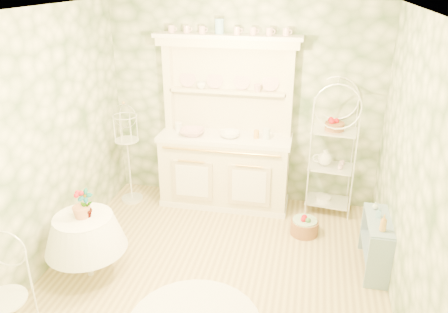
% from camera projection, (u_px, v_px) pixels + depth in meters
% --- Properties ---
extents(floor, '(3.60, 3.60, 0.00)m').
position_uv_depth(floor, '(215.00, 271.00, 4.74)').
color(floor, '#CCB779').
rests_on(floor, ground).
extents(ceiling, '(3.60, 3.60, 0.00)m').
position_uv_depth(ceiling, '(212.00, 10.00, 3.68)').
color(ceiling, white).
rests_on(ceiling, floor).
extents(wall_left, '(3.60, 3.60, 0.00)m').
position_uv_depth(wall_left, '(45.00, 144.00, 4.54)').
color(wall_left, beige).
rests_on(wall_left, floor).
extents(wall_right, '(3.60, 3.60, 0.00)m').
position_uv_depth(wall_right, '(411.00, 173.00, 3.87)').
color(wall_right, beige).
rests_on(wall_right, floor).
extents(wall_back, '(3.60, 3.60, 0.00)m').
position_uv_depth(wall_back, '(244.00, 106.00, 5.83)').
color(wall_back, beige).
rests_on(wall_back, floor).
extents(wall_front, '(3.60, 3.60, 0.00)m').
position_uv_depth(wall_front, '(146.00, 274.00, 2.59)').
color(wall_front, beige).
rests_on(wall_front, floor).
extents(kitchen_dresser, '(1.87, 0.61, 2.29)m').
position_uv_depth(kitchen_dresser, '(225.00, 126.00, 5.69)').
color(kitchen_dresser, '#F2EBC8').
rests_on(kitchen_dresser, floor).
extents(bakers_rack, '(0.59, 0.45, 1.76)m').
position_uv_depth(bakers_rack, '(332.00, 151.00, 5.60)').
color(bakers_rack, white).
rests_on(bakers_rack, floor).
extents(side_shelf, '(0.32, 0.77, 0.65)m').
position_uv_depth(side_shelf, '(376.00, 243.00, 4.67)').
color(side_shelf, '#839FB2').
rests_on(side_shelf, floor).
extents(round_table, '(0.82, 0.82, 0.75)m').
position_uv_depth(round_table, '(87.00, 245.00, 4.55)').
color(round_table, white).
rests_on(round_table, floor).
extents(cafe_chair, '(0.46, 0.46, 0.94)m').
position_uv_depth(cafe_chair, '(2.00, 298.00, 3.66)').
color(cafe_chair, white).
rests_on(cafe_chair, floor).
extents(birdcage_stand, '(0.33, 0.33, 1.33)m').
position_uv_depth(birdcage_stand, '(128.00, 157.00, 5.97)').
color(birdcage_stand, white).
rests_on(birdcage_stand, floor).
extents(floor_basket, '(0.41, 0.41, 0.25)m').
position_uv_depth(floor_basket, '(305.00, 225.00, 5.37)').
color(floor_basket, '#98633A').
rests_on(floor_basket, floor).
extents(bowl_floral, '(0.35, 0.35, 0.08)m').
position_uv_depth(bowl_floral, '(192.00, 135.00, 5.76)').
color(bowl_floral, white).
rests_on(bowl_floral, kitchen_dresser).
extents(bowl_white, '(0.32, 0.32, 0.08)m').
position_uv_depth(bowl_white, '(230.00, 137.00, 5.68)').
color(bowl_white, white).
rests_on(bowl_white, kitchen_dresser).
extents(cup_left, '(0.14, 0.14, 0.09)m').
position_uv_depth(cup_left, '(201.00, 87.00, 5.72)').
color(cup_left, white).
rests_on(cup_left, kitchen_dresser).
extents(cup_right, '(0.13, 0.13, 0.10)m').
position_uv_depth(cup_right, '(257.00, 89.00, 5.58)').
color(cup_right, white).
rests_on(cup_right, kitchen_dresser).
extents(potted_geranium, '(0.17, 0.13, 0.30)m').
position_uv_depth(potted_geranium, '(86.00, 205.00, 4.36)').
color(potted_geranium, '#3F7238').
rests_on(potted_geranium, round_table).
extents(bottle_amber, '(0.09, 0.09, 0.18)m').
position_uv_depth(bottle_amber, '(383.00, 225.00, 4.33)').
color(bottle_amber, gold).
rests_on(bottle_amber, side_shelf).
extents(bottle_blue, '(0.06, 0.06, 0.11)m').
position_uv_depth(bottle_blue, '(378.00, 214.00, 4.58)').
color(bottle_blue, '#7FB6D6').
rests_on(bottle_blue, side_shelf).
extents(bottle_glass, '(0.07, 0.07, 0.08)m').
position_uv_depth(bottle_glass, '(375.00, 206.00, 4.75)').
color(bottle_glass, silver).
rests_on(bottle_glass, side_shelf).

